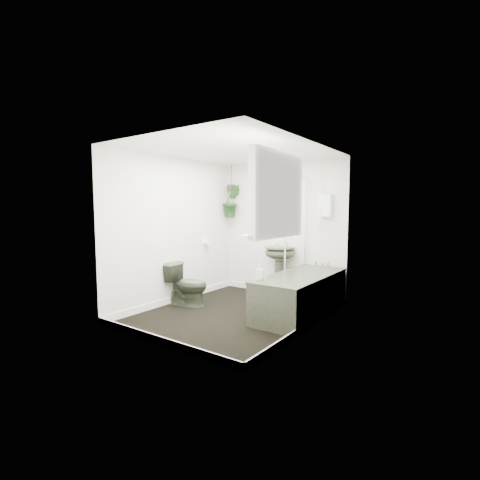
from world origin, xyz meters
The scene contains 22 objects.
floor centered at (0.00, 0.00, -0.01)m, with size 2.30×2.80×0.02m, color black.
ceiling centered at (0.00, 0.00, 2.31)m, with size 2.30×2.80×0.02m, color white.
wall_back centered at (0.00, 1.41, 1.15)m, with size 2.30×0.02×2.30m, color silver.
wall_front centered at (0.00, -1.41, 1.15)m, with size 2.30×0.02×2.30m, color silver.
wall_left centered at (-1.16, 0.00, 1.15)m, with size 0.02×2.80×2.30m, color silver.
wall_right centered at (1.16, 0.00, 1.15)m, with size 0.02×2.80×2.30m, color silver.
skirting centered at (0.00, 0.00, 0.05)m, with size 2.30×2.80×0.10m, color white.
bathtub centered at (0.80, 0.50, 0.29)m, with size 0.72×1.72×0.58m, color #333B2A, non-canonical shape.
bath_screen centered at (0.47, 0.99, 1.28)m, with size 0.04×0.72×1.40m, color silver, non-canonical shape.
shower_box centered at (0.80, 1.34, 1.55)m, with size 0.20×0.10×0.35m, color white.
oval_mirror centered at (0.05, 1.37, 1.50)m, with size 0.46×0.03×0.62m, color tan.
wall_sconce centered at (-0.35, 1.36, 1.40)m, with size 0.04×0.04×0.22m, color black.
toilet_roll_holder centered at (-1.10, 0.70, 0.90)m, with size 0.11×0.11×0.11m, color white.
window_recess centered at (1.09, -0.70, 1.65)m, with size 0.08×1.00×0.90m, color white.
window_sill centered at (1.02, -0.70, 1.23)m, with size 0.18×1.00×0.04m, color white.
window_blinds centered at (1.04, -0.70, 1.65)m, with size 0.01×0.86×0.76m, color white.
toilet centered at (-0.85, -0.06, 0.33)m, with size 0.37×0.65×0.66m, color #333B2A.
pedestal_sink centered at (0.05, 1.24, 0.43)m, with size 0.50×0.43×0.86m, color #333B2A, non-canonical shape.
sill_plant centered at (1.05, -0.52, 1.36)m, with size 0.19×0.17×0.21m, color black.
hanging_plant centered at (-0.97, 1.25, 1.63)m, with size 0.33×0.26×0.60m, color black.
soap_bottle centered at (0.51, -0.12, 0.68)m, with size 0.09×0.09×0.20m, color black.
hanging_pot centered at (-0.97, 1.25, 1.87)m, with size 0.16×0.16×0.12m, color #2F251B.
Camera 1 is at (2.88, -3.91, 1.52)m, focal length 26.00 mm.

